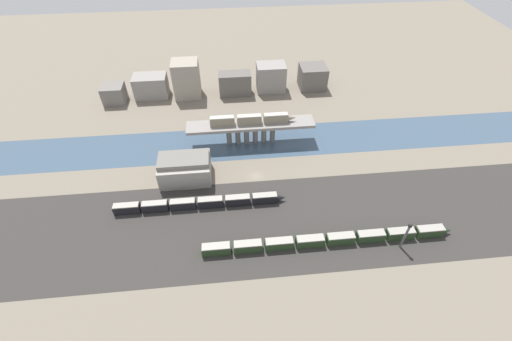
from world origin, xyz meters
name	(u,v)px	position (x,y,z in m)	size (l,w,h in m)	color
ground_plane	(256,176)	(0.00, 0.00, 0.00)	(400.00, 400.00, 0.00)	#756B5B
railbed_yard	(262,224)	(0.00, -24.00, 0.00)	(280.00, 42.00, 0.01)	#33302D
river_water	(251,142)	(0.00, 21.90, 0.00)	(320.00, 23.03, 0.01)	#3D5166
bridge	(251,128)	(0.00, 21.90, 8.01)	(54.82, 8.57, 10.26)	gray
train_on_bridge	(252,119)	(0.46, 21.90, 12.27)	(36.80, 2.67, 4.11)	gray
train_yard_near	(329,240)	(20.85, -34.22, 1.88)	(84.26, 3.07, 3.83)	#23381E
train_yard_mid	(200,203)	(-21.93, -13.99, 1.94)	(62.23, 2.78, 3.95)	black
warehouse_building	(185,168)	(-27.58, 2.15, 4.94)	(19.74, 13.97, 10.40)	#9E998E
signal_tower	(405,236)	(44.15, -37.98, 6.09)	(1.00, 0.73, 11.85)	#4C4C51
city_block_far_left	(114,94)	(-66.68, 62.47, 4.56)	(10.83, 9.84, 9.13)	slate
city_block_left	(151,86)	(-48.31, 66.46, 5.73)	(16.94, 10.62, 11.45)	gray
city_block_center	(187,79)	(-29.40, 65.05, 9.47)	(13.31, 11.54, 18.94)	gray
city_block_right	(235,84)	(-4.63, 64.27, 5.88)	(16.68, 8.26, 11.75)	#605B56
city_block_far_right	(271,77)	(14.67, 66.70, 7.20)	(15.02, 10.77, 14.39)	gray
city_block_tall	(312,77)	(37.48, 67.34, 6.01)	(13.95, 12.48, 12.02)	#605B56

